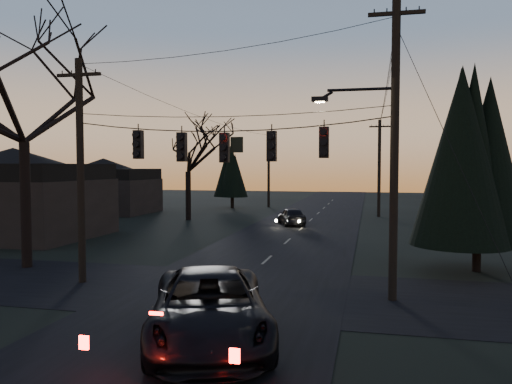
% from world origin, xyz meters
% --- Properties ---
extents(main_road, '(8.00, 120.00, 0.02)m').
position_xyz_m(main_road, '(0.00, 20.00, 0.01)').
color(main_road, black).
rests_on(main_road, ground).
extents(cross_road, '(60.00, 7.00, 0.02)m').
position_xyz_m(cross_road, '(0.00, 10.00, 0.01)').
color(cross_road, black).
rests_on(cross_road, ground).
extents(utility_pole_right, '(5.00, 0.30, 10.00)m').
position_xyz_m(utility_pole_right, '(5.50, 10.00, 0.00)').
color(utility_pole_right, black).
rests_on(utility_pole_right, ground).
extents(utility_pole_left, '(1.80, 0.30, 8.50)m').
position_xyz_m(utility_pole_left, '(-6.00, 10.00, 0.00)').
color(utility_pole_left, black).
rests_on(utility_pole_left, ground).
extents(utility_pole_far_r, '(1.80, 0.30, 8.50)m').
position_xyz_m(utility_pole_far_r, '(5.50, 38.00, 0.00)').
color(utility_pole_far_r, black).
rests_on(utility_pole_far_r, ground).
extents(utility_pole_far_l, '(0.30, 0.30, 8.00)m').
position_xyz_m(utility_pole_far_l, '(-6.00, 46.00, 0.00)').
color(utility_pole_far_l, black).
rests_on(utility_pole_far_l, ground).
extents(span_signal_assembly, '(11.50, 0.44, 1.65)m').
position_xyz_m(span_signal_assembly, '(-0.24, 10.00, 5.20)').
color(span_signal_assembly, black).
rests_on(span_signal_assembly, ground).
extents(bare_tree_left, '(11.11, 11.11, 11.02)m').
position_xyz_m(bare_tree_left, '(-9.99, 12.01, 7.71)').
color(bare_tree_left, black).
rests_on(bare_tree_left, ground).
extents(evergreen_right, '(4.03, 4.03, 7.71)m').
position_xyz_m(evergreen_right, '(9.18, 15.54, 4.45)').
color(evergreen_right, black).
rests_on(evergreen_right, ground).
extents(bare_tree_dist, '(6.76, 6.76, 8.00)m').
position_xyz_m(bare_tree_dist, '(-9.91, 31.85, 5.58)').
color(bare_tree_dist, black).
rests_on(bare_tree_dist, ground).
extents(evergreen_dist, '(3.19, 3.19, 6.47)m').
position_xyz_m(evergreen_dist, '(-9.53, 43.96, 3.82)').
color(evergreen_dist, black).
rests_on(evergreen_dist, ground).
extents(house_left_near, '(10.00, 8.00, 5.60)m').
position_xyz_m(house_left_near, '(-17.00, 20.00, 2.80)').
color(house_left_near, black).
rests_on(house_left_near, ground).
extents(house_left_far, '(9.00, 7.00, 5.20)m').
position_xyz_m(house_left_far, '(-20.00, 36.00, 2.60)').
color(house_left_far, black).
rests_on(house_left_far, ground).
extents(suv_near, '(4.77, 6.89, 1.75)m').
position_xyz_m(suv_near, '(0.80, 4.90, 0.87)').
color(suv_near, black).
rests_on(suv_near, ground).
extents(sedan_oncoming_a, '(2.89, 4.20, 1.33)m').
position_xyz_m(sedan_oncoming_a, '(-1.02, 30.16, 0.66)').
color(sedan_oncoming_a, black).
rests_on(sedan_oncoming_a, ground).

